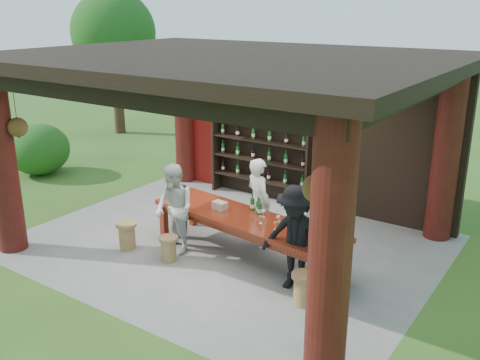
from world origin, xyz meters
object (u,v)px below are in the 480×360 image
Objects in this scene: guest_woman at (174,209)px; guest_man at (295,238)px; stool_near_left at (169,248)px; napkin_basket at (220,205)px; wine_shelf at (261,151)px; stool_near_right at (304,288)px; host at (258,202)px; stool_far_left at (127,235)px; tasting_table at (247,223)px.

guest_man is (2.42, 0.05, 0.04)m from guest_woman.
stool_near_left is 1.71× the size of napkin_basket.
guest_woman is at bearing 179.37° from guest_man.
wine_shelf reaches higher than stool_near_left.
napkin_basket reaches higher than stool_near_right.
stool_near_right is 0.29× the size of guest_man.
stool_near_right is 1.93× the size of napkin_basket.
stool_near_right is 2.29m from host.
stool_far_left is 1.94× the size of napkin_basket.
stool_near_right reaches higher than stool_near_left.
guest_man is (3.23, 0.46, 0.59)m from stool_far_left.
stool_near_left is 0.27× the size of host.
tasting_table is 2.25× the size of guest_man.
guest_man is at bearing 165.85° from host.
host is at bearing 140.44° from stool_near_right.
stool_near_right is 2.45m from napkin_basket.
stool_near_right is at bearing -27.98° from tasting_table.
guest_woman is at bearing -155.14° from tasting_table.
stool_near_left is 2.63m from stool_near_right.
guest_woman is (-2.77, 0.30, 0.55)m from stool_near_right.
stool_far_left reaches higher than stool_near_left.
stool_far_left is (-2.00, -0.97, -0.37)m from tasting_table.
guest_woman is 2.42m from guest_man.
guest_man is (2.65, -3.21, -0.27)m from wine_shelf.
tasting_table is 1.32m from guest_woman.
guest_woman is at bearing 173.91° from stool_near_right.
wine_shelf reaches higher than stool_near_right.
wine_shelf is 5.04× the size of stool_far_left.
guest_woman reaches higher than stool_near_right.
napkin_basket is (-1.86, 0.56, -0.04)m from guest_man.
host is at bearing -58.74° from wine_shelf.
tasting_table is 0.65m from napkin_basket.
tasting_table is at bearing 25.88° from stool_far_left.
stool_near_left is at bearing -171.82° from guest_man.
stool_far_left is 0.30× the size of guest_man.
guest_man is at bearing 8.17° from stool_far_left.
wine_shelf is 3.27m from guest_woman.
stool_near_right is 0.30× the size of host.
wine_shelf is at bearing 127.92° from guest_man.
guest_man reaches higher than stool_near_right.
guest_woman reaches higher than tasting_table.
napkin_basket is (0.79, -2.65, -0.30)m from wine_shelf.
host is at bearing 45.39° from napkin_basket.
wine_shelf is at bearing 95.98° from stool_near_left.
tasting_table is at bearing 42.49° from guest_woman.
tasting_table reaches higher than stool_far_left.
napkin_basket is at bearing 69.49° from host.
guest_man is at bearing 135.80° from stool_near_right.
tasting_table is at bearing 125.90° from host.
wine_shelf is at bearing 130.27° from stool_near_right.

